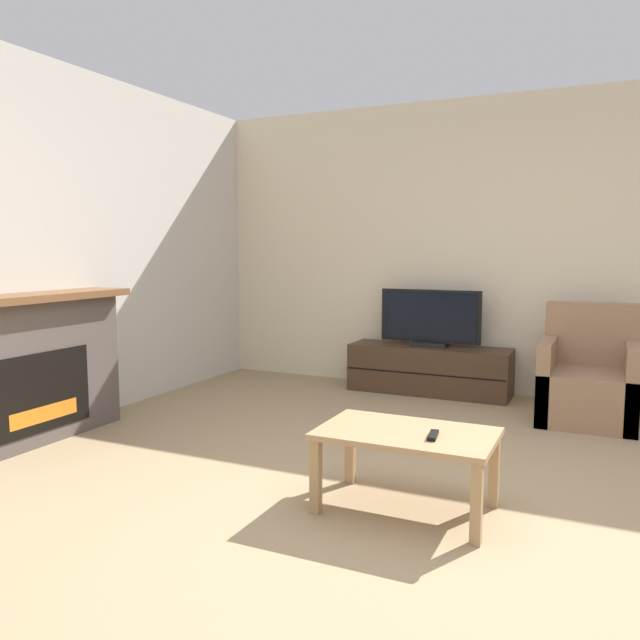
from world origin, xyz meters
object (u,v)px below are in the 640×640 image
at_px(tv_stand, 429,370).
at_px(armchair, 588,383).
at_px(remote, 433,435).
at_px(tv, 430,320).
at_px(coffee_table, 407,442).
at_px(fireplace, 27,368).

relative_size(tv_stand, armchair, 1.63).
height_order(tv_stand, armchair, armchair).
relative_size(tv_stand, remote, 9.58).
xyz_separation_m(tv, coffee_table, (0.59, -2.61, -0.32)).
relative_size(tv_stand, tv, 1.58).
height_order(armchair, coffee_table, armchair).
bearing_deg(fireplace, armchair, 33.18).
distance_m(fireplace, tv, 3.37).
xyz_separation_m(tv_stand, armchair, (1.37, -0.39, 0.07)).
xyz_separation_m(coffee_table, remote, (0.15, -0.05, 0.07)).
relative_size(fireplace, armchair, 1.72).
distance_m(armchair, coffee_table, 2.36).
xyz_separation_m(tv, armchair, (1.37, -0.38, -0.39)).
xyz_separation_m(tv_stand, remote, (0.74, -2.67, 0.21)).
relative_size(fireplace, coffee_table, 1.76).
relative_size(tv, coffee_table, 1.06).
bearing_deg(armchair, tv, 164.33).
distance_m(tv, remote, 2.78).
bearing_deg(fireplace, remote, -0.46).
bearing_deg(fireplace, tv, 51.70).
bearing_deg(armchair, remote, -105.48).
height_order(tv_stand, remote, same).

